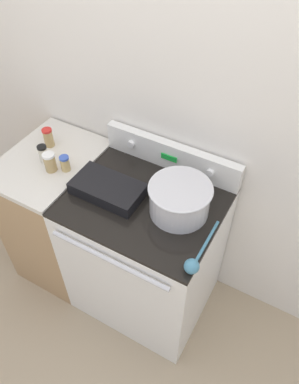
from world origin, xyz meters
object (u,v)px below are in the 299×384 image
(casserole_dish, at_px, (108,188))
(spice_jar_blue_cap, at_px, (65,163))
(spice_jar_red_cap, at_px, (48,137))
(ladle, at_px, (194,263))
(spice_jar_black_cap, at_px, (43,154))
(mixing_bowl, at_px, (180,198))
(spice_jar_white_cap, at_px, (50,162))

(casserole_dish, xyz_separation_m, spice_jar_blue_cap, (-0.28, 0.03, 0.02))
(spice_jar_red_cap, bearing_deg, ladle, -17.20)
(casserole_dish, height_order, spice_jar_red_cap, spice_jar_red_cap)
(spice_jar_black_cap, bearing_deg, ladle, -11.86)
(spice_jar_red_cap, bearing_deg, mixing_bowl, -5.06)
(spice_jar_white_cap, bearing_deg, spice_jar_blue_cap, 30.43)
(casserole_dish, distance_m, spice_jar_red_cap, 0.51)
(spice_jar_blue_cap, relative_size, spice_jar_white_cap, 0.82)
(mixing_bowl, bearing_deg, spice_jar_white_cap, -173.60)
(mixing_bowl, height_order, spice_jar_blue_cap, mixing_bowl)
(mixing_bowl, bearing_deg, spice_jar_blue_cap, -176.39)
(spice_jar_black_cap, bearing_deg, spice_jar_blue_cap, 0.32)
(casserole_dish, bearing_deg, spice_jar_red_cap, 163.80)
(ladle, bearing_deg, casserole_dish, 161.92)
(spice_jar_red_cap, bearing_deg, spice_jar_white_cap, -48.04)
(spice_jar_white_cap, height_order, spice_jar_red_cap, spice_jar_red_cap)
(spice_jar_black_cap, relative_size, spice_jar_red_cap, 0.91)
(spice_jar_blue_cap, relative_size, spice_jar_black_cap, 0.87)
(mixing_bowl, bearing_deg, casserole_dish, -169.52)
(spice_jar_blue_cap, xyz_separation_m, spice_jar_red_cap, (-0.21, 0.12, 0.01))
(ladle, height_order, spice_jar_white_cap, spice_jar_white_cap)
(mixing_bowl, height_order, spice_jar_black_cap, mixing_bowl)
(spice_jar_blue_cap, height_order, spice_jar_white_cap, spice_jar_white_cap)
(casserole_dish, xyz_separation_m, spice_jar_black_cap, (-0.43, 0.03, 0.03))
(ladle, relative_size, spice_jar_white_cap, 3.08)
(casserole_dish, distance_m, spice_jar_black_cap, 0.43)
(ladle, bearing_deg, spice_jar_blue_cap, 166.12)
(spice_jar_white_cap, relative_size, spice_jar_red_cap, 0.97)
(spice_jar_blue_cap, height_order, spice_jar_red_cap, spice_jar_red_cap)
(spice_jar_white_cap, xyz_separation_m, spice_jar_black_cap, (-0.08, 0.04, -0.00))
(spice_jar_black_cap, distance_m, spice_jar_red_cap, 0.13)
(spice_jar_white_cap, bearing_deg, spice_jar_red_cap, 131.96)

